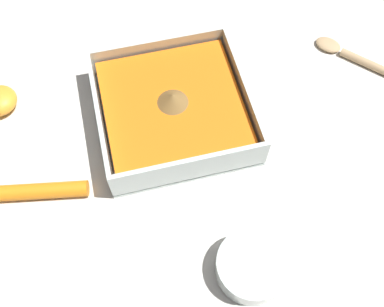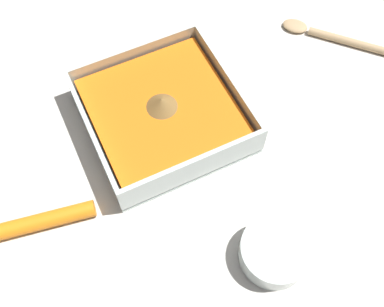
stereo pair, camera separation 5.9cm
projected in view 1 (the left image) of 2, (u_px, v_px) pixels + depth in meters
name	position (u px, v px, depth m)	size (l,w,h in m)	color
ground_plane	(195.00, 124.00, 0.64)	(4.00, 4.00, 0.00)	beige
square_dish	(173.00, 110.00, 0.63)	(0.21, 0.21, 0.06)	silver
spice_bowl	(251.00, 267.00, 0.53)	(0.08, 0.08, 0.03)	silver
wooden_spoon	(379.00, 67.00, 0.68)	(0.18, 0.19, 0.01)	tan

